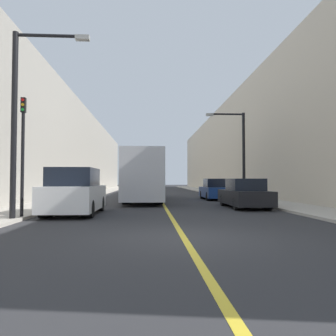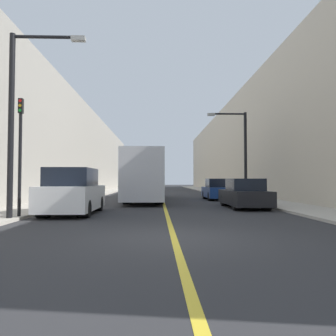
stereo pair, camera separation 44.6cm
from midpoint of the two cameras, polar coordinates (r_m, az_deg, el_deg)
The scene contains 13 objects.
ground_plane at distance 8.27m, azimuth 2.61°, elevation -12.07°, with size 200.00×200.00×0.00m, color #2D2D30.
sidewalk_left at distance 38.61m, azimuth -10.86°, elevation -4.17°, with size 2.62×72.00×0.11m, color #B2AA9E.
sidewalk_right at distance 38.83m, azimuth 8.81°, elevation -4.17°, with size 2.62×72.00×0.11m, color #B2AA9E.
building_row_left at distance 39.38m, azimuth -15.57°, elevation 2.84°, with size 4.00×72.00×9.63m, color gray.
building_row_right at distance 39.75m, azimuth 13.47°, elevation 3.46°, with size 4.00×72.00×10.58m, color beige.
road_center_line at distance 38.16m, azimuth -0.99°, elevation -4.31°, with size 0.16×72.00×0.01m, color gold.
bus at distance 23.54m, azimuth -3.37°, elevation -1.44°, with size 2.43×12.88×3.22m.
parked_suv_left at distance 14.31m, azimuth -15.40°, elevation -4.23°, with size 1.98×4.47×1.93m.
car_right_near at distance 17.46m, azimuth 13.84°, elevation -4.54°, with size 1.81×4.49×1.51m.
car_right_mid at distance 24.59m, azimuth 9.19°, elevation -3.84°, with size 1.85×4.27×1.55m.
street_lamp_left at distance 12.82m, azimuth -23.62°, elevation 9.24°, with size 2.68×0.24×6.56m.
street_lamp_right at distance 22.80m, azimuth 13.18°, elevation 3.35°, with size 2.68×0.24×5.94m.
traffic_light at distance 13.20m, azimuth -23.48°, elevation 2.59°, with size 0.16×0.18×4.36m.
Camera 2 is at (-0.42, -8.14, 1.42)m, focal length 35.00 mm.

